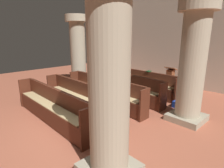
# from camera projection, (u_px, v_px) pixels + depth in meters

# --- Properties ---
(ground_plane) EXTENTS (19.20, 19.20, 0.00)m
(ground_plane) POSITION_uv_depth(u_px,v_px,m) (84.00, 126.00, 5.07)
(ground_plane) COLOR #AD5B42
(back_wall) EXTENTS (10.00, 0.16, 4.50)m
(back_wall) POSITION_uv_depth(u_px,v_px,m) (189.00, 39.00, 8.57)
(back_wall) COLOR beige
(back_wall) RESTS_ON ground
(pew_row_0) EXTENTS (3.70, 0.46, 0.96)m
(pew_row_0) POSITION_uv_depth(u_px,v_px,m) (138.00, 81.00, 7.96)
(pew_row_0) COLOR #562819
(pew_row_0) RESTS_ON ground
(pew_row_1) EXTENTS (3.70, 0.46, 0.96)m
(pew_row_1) POSITION_uv_depth(u_px,v_px,m) (123.00, 85.00, 7.28)
(pew_row_1) COLOR #562819
(pew_row_1) RESTS_ON ground
(pew_row_2) EXTENTS (3.70, 0.47, 0.96)m
(pew_row_2) POSITION_uv_depth(u_px,v_px,m) (103.00, 90.00, 6.61)
(pew_row_2) COLOR #562819
(pew_row_2) RESTS_ON ground
(pew_row_3) EXTENTS (3.70, 0.46, 0.96)m
(pew_row_3) POSITION_uv_depth(u_px,v_px,m) (80.00, 97.00, 5.93)
(pew_row_3) COLOR #562819
(pew_row_3) RESTS_ON ground
(pew_row_4) EXTENTS (3.70, 0.46, 0.96)m
(pew_row_4) POSITION_uv_depth(u_px,v_px,m) (51.00, 105.00, 5.25)
(pew_row_4) COLOR #562819
(pew_row_4) RESTS_ON ground
(pillar_aisle_side) EXTENTS (1.02, 1.02, 3.33)m
(pillar_aisle_side) POSITION_uv_depth(u_px,v_px,m) (193.00, 62.00, 5.02)
(pillar_aisle_side) COLOR #9F967E
(pillar_aisle_side) RESTS_ON ground
(pillar_far_side) EXTENTS (1.02, 1.02, 3.33)m
(pillar_far_side) POSITION_uv_depth(u_px,v_px,m) (78.00, 51.00, 8.63)
(pillar_far_side) COLOR #9F967E
(pillar_far_side) RESTS_ON ground
(pillar_aisle_rear) EXTENTS (0.99, 0.99, 3.33)m
(pillar_aisle_rear) POSITION_uv_depth(u_px,v_px,m) (109.00, 81.00, 2.92)
(pillar_aisle_rear) COLOR #9F967E
(pillar_aisle_rear) RESTS_ON ground
(lectern) EXTENTS (0.48, 0.45, 1.08)m
(lectern) POSITION_uv_depth(u_px,v_px,m) (170.00, 81.00, 8.29)
(lectern) COLOR brown
(lectern) RESTS_ON ground
(hymn_book) EXTENTS (0.15, 0.21, 0.03)m
(hymn_book) POSITION_uv_depth(u_px,v_px,m) (149.00, 71.00, 7.71)
(hymn_book) COLOR #194723
(hymn_book) RESTS_ON pew_row_0
(kneeler_box_blue) EXTENTS (0.38, 0.31, 0.23)m
(kneeler_box_blue) POSITION_uv_depth(u_px,v_px,m) (179.00, 105.00, 6.36)
(kneeler_box_blue) COLOR navy
(kneeler_box_blue) RESTS_ON ground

